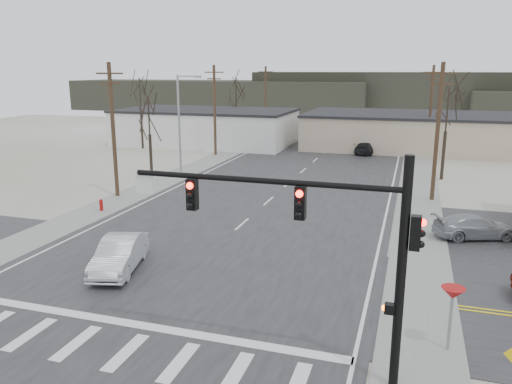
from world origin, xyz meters
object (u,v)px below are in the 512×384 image
car_far_b (299,128)px  car_parked_silver (475,227)px  sedan_crossing (119,254)px  car_far_a (367,147)px  traffic_signal_mast (336,236)px  fire_hydrant (101,205)px

car_far_b → car_parked_silver: bearing=-53.6°
sedan_crossing → car_far_a: 39.66m
traffic_signal_mast → car_parked_silver: size_ratio=1.92×
car_far_b → sedan_crossing: bearing=-74.1°
fire_hydrant → sedan_crossing: (6.99, -8.70, 0.39)m
car_far_b → fire_hydrant: bearing=-81.9°
traffic_signal_mast → sedan_crossing: bearing=153.6°
traffic_signal_mast → car_far_a: size_ratio=1.81×
sedan_crossing → car_parked_silver: bearing=16.4°
traffic_signal_mast → sedan_crossing: size_ratio=1.86×
fire_hydrant → car_parked_silver: size_ratio=0.19×
traffic_signal_mast → fire_hydrant: size_ratio=10.29×
fire_hydrant → car_parked_silver: car_parked_silver is taller
sedan_crossing → car_parked_silver: sedan_crossing is taller
fire_hydrant → car_far_a: car_far_a is taller
traffic_signal_mast → sedan_crossing: traffic_signal_mast is taller
fire_hydrant → car_parked_silver: bearing=3.8°
traffic_signal_mast → car_parked_silver: traffic_signal_mast is taller
sedan_crossing → car_parked_silver: 19.70m
traffic_signal_mast → fire_hydrant: 23.39m
traffic_signal_mast → car_far_b: bearing=103.7°
fire_hydrant → car_far_a: bearing=63.4°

